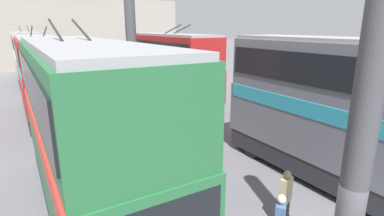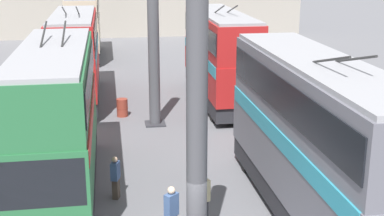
% 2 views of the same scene
% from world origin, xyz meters
% --- Properties ---
extents(support_column_near, '(1.00, 1.00, 7.63)m').
position_xyz_m(support_column_near, '(-0.00, 0.00, 3.69)').
color(support_column_near, '#4C4C51').
rests_on(support_column_near, ground_plane).
extents(support_column_far, '(1.00, 1.00, 7.63)m').
position_xyz_m(support_column_far, '(12.65, 0.00, 3.69)').
color(support_column_far, '#4C4C51').
rests_on(support_column_far, ground_plane).
extents(bus_left_near, '(11.36, 2.54, 5.86)m').
position_xyz_m(bus_left_near, '(1.92, -4.06, 2.97)').
color(bus_left_near, black).
rests_on(bus_left_near, ground_plane).
extents(bus_left_far, '(10.30, 2.54, 5.75)m').
position_xyz_m(bus_left_far, '(16.36, -4.06, 2.91)').
color(bus_left_far, black).
rests_on(bus_left_far, ground_plane).
extents(bus_right_near, '(9.67, 2.54, 5.85)m').
position_xyz_m(bus_right_near, '(5.41, 4.06, 2.98)').
color(bus_right_near, black).
rests_on(bus_right_near, ground_plane).
extents(bus_right_mid, '(9.61, 2.54, 5.64)m').
position_xyz_m(bus_right_mid, '(17.97, 4.06, 2.86)').
color(bus_right_mid, black).
rests_on(bus_right_mid, ground_plane).
extents(bus_right_far, '(9.43, 2.54, 5.70)m').
position_xyz_m(bus_right_far, '(31.60, 4.06, 2.90)').
color(bus_right_far, black).
rests_on(bus_right_far, ground_plane).
extents(person_by_right_row, '(0.47, 0.36, 1.56)m').
position_xyz_m(person_by_right_row, '(4.48, 2.11, 0.82)').
color(person_by_right_row, '#473D33').
rests_on(person_by_right_row, ground_plane).
extents(person_aisle_midway, '(0.39, 0.48, 1.74)m').
position_xyz_m(person_aisle_midway, '(2.14, -0.56, 0.93)').
color(person_aisle_midway, '#2D2D33').
rests_on(person_aisle_midway, ground_plane).
extents(person_aisle_foreground, '(0.46, 0.47, 1.74)m').
position_xyz_m(person_aisle_foreground, '(1.34, 0.53, 0.93)').
color(person_aisle_foreground, '#384251').
rests_on(person_aisle_foreground, ground_plane).
extents(oil_drum, '(0.61, 0.61, 0.94)m').
position_xyz_m(oil_drum, '(14.32, 1.58, 0.47)').
color(oil_drum, '#933828').
rests_on(oil_drum, ground_plane).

